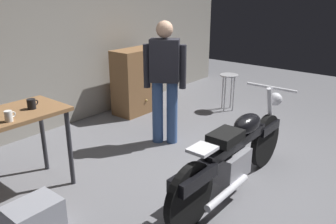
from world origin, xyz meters
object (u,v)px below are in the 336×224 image
Objects in this scene: person_standing at (165,78)px; wooden_dresser at (136,81)px; mug_white_ceramic at (9,116)px; shop_stool at (229,82)px; storage_bin at (34,220)px; mug_black_matte at (32,104)px; motorcycle at (235,153)px.

person_standing is 1.52× the size of wooden_dresser.
wooden_dresser reaches higher than mug_white_ceramic.
wooden_dresser is (-1.12, 1.17, 0.05)m from shop_stool.
wooden_dresser reaches higher than shop_stool.
mug_white_ceramic is at bearing 72.30° from storage_bin.
person_standing is at bearing -3.17° from mug_white_ceramic.
mug_black_matte is (0.49, 0.70, 0.78)m from storage_bin.
shop_stool is at bearing -4.03° from mug_black_matte.
mug_white_ceramic reaches higher than motorcycle.
storage_bin is 4.21× the size of mug_white_ceramic.
mug_white_ceramic is (-2.07, 0.11, 0.03)m from person_standing.
mug_black_matte is at bearing 47.96° from person_standing.
mug_white_ceramic is at bearing 53.88° from person_standing.
motorcycle is at bearing -28.82° from storage_bin.
mug_black_matte is 0.36m from mug_white_ceramic.
person_standing is 3.80× the size of storage_bin.
mug_black_matte is (-1.75, 0.28, 0.03)m from person_standing.
shop_stool is at bearing 6.37° from storage_bin.
shop_stool is (1.78, 0.03, -0.43)m from person_standing.
person_standing is 1.83m from shop_stool.
shop_stool reaches higher than storage_bin.
shop_stool is 1.62m from wooden_dresser.
motorcycle is 4.98× the size of storage_bin.
motorcycle is 2.69m from shop_stool.
mug_black_matte is (-2.42, -0.92, 0.40)m from wooden_dresser.
mug_white_ceramic is at bearing -158.40° from wooden_dresser.
person_standing reaches higher than storage_bin.
mug_white_ceramic is (0.17, 0.53, 0.78)m from storage_bin.
storage_bin is 1.16m from mug_black_matte.
motorcycle is 2.83m from wooden_dresser.
mug_black_matte is 1.14× the size of mug_white_ceramic.
storage_bin is (-1.74, 0.95, -0.28)m from motorcycle.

